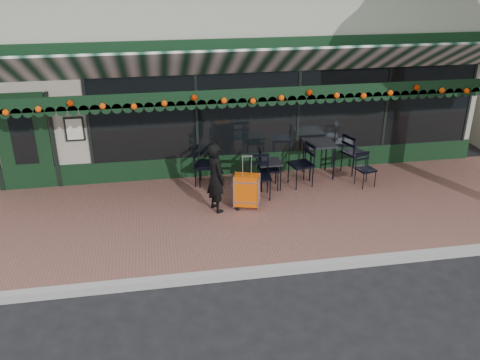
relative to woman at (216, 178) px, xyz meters
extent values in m
plane|color=black|center=(0.81, -2.18, -0.88)|extent=(80.00, 80.00, 0.00)
cube|color=brown|center=(0.81, -0.18, -0.81)|extent=(18.00, 4.00, 0.15)
cube|color=#9E9E99|center=(0.81, -2.26, -0.81)|extent=(18.00, 0.16, 0.15)
cube|color=#A89F91|center=(0.81, 5.82, 1.37)|extent=(12.00, 8.00, 4.50)
cube|color=black|center=(2.01, 1.80, 0.77)|extent=(9.20, 0.04, 2.00)
cube|color=black|center=(-3.99, 1.80, 0.37)|extent=(1.10, 0.07, 2.20)
cube|color=silver|center=(-2.89, 1.76, 0.62)|extent=(0.42, 0.04, 0.55)
cube|color=black|center=(0.81, 0.34, 1.58)|extent=(12.00, 0.03, 0.28)
cylinder|color=#F45707|center=(0.81, 0.28, 1.56)|extent=(11.60, 0.12, 0.12)
imported|color=black|center=(0.00, 0.00, 0.00)|extent=(0.52, 0.62, 1.46)
cube|color=#DD5006|center=(0.64, -0.02, -0.33)|extent=(0.57, 0.42, 0.68)
cube|color=black|center=(0.64, -0.02, -0.70)|extent=(0.57, 0.42, 0.07)
cube|color=silver|center=(0.64, -0.02, 0.22)|extent=(0.23, 0.10, 0.42)
cube|color=black|center=(2.62, 1.34, 0.09)|extent=(0.68, 0.68, 0.05)
cylinder|color=black|center=(2.34, 1.05, -0.33)|extent=(0.03, 0.03, 0.80)
cylinder|color=black|center=(2.91, 1.05, -0.33)|extent=(0.03, 0.03, 0.80)
cylinder|color=black|center=(2.34, 1.62, -0.33)|extent=(0.03, 0.03, 0.80)
cylinder|color=black|center=(2.91, 1.62, -0.33)|extent=(0.03, 0.03, 0.80)
cube|color=black|center=(1.32, 0.88, -0.11)|extent=(0.52, 0.52, 0.03)
cylinder|color=black|center=(1.10, 0.67, -0.43)|extent=(0.03, 0.03, 0.60)
cylinder|color=black|center=(1.54, 0.67, -0.43)|extent=(0.03, 0.03, 0.60)
cylinder|color=black|center=(1.10, 1.10, -0.43)|extent=(0.03, 0.03, 0.60)
cylinder|color=black|center=(1.54, 1.10, -0.43)|extent=(0.03, 0.03, 0.60)
camera|label=1|loc=(-1.13, -9.34, 4.17)|focal=38.00mm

